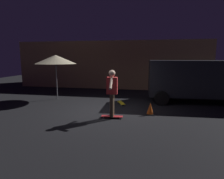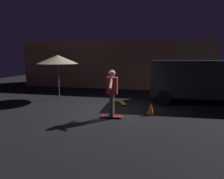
# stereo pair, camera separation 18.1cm
# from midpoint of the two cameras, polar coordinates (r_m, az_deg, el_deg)

# --- Properties ---
(ground_plane) EXTENTS (28.00, 28.00, 0.00)m
(ground_plane) POSITION_cam_midpoint_polar(r_m,az_deg,el_deg) (7.86, -2.62, -6.63)
(ground_plane) COLOR black
(low_building) EXTENTS (13.45, 3.83, 3.29)m
(low_building) POSITION_cam_midpoint_polar(r_m,az_deg,el_deg) (15.21, 0.16, 7.47)
(low_building) COLOR #AD7F56
(low_building) RESTS_ON ground_plane
(parked_van) EXTENTS (4.68, 2.36, 2.03)m
(parked_van) POSITION_cam_midpoint_polar(r_m,az_deg,el_deg) (10.30, 23.36, 3.02)
(parked_van) COLOR black
(parked_van) RESTS_ON ground_plane
(patio_umbrella) EXTENTS (2.10, 2.10, 2.30)m
(patio_umbrella) POSITION_cam_midpoint_polar(r_m,az_deg,el_deg) (10.47, -16.78, 8.49)
(patio_umbrella) COLOR slate
(patio_umbrella) RESTS_ON ground_plane
(skateboard_ridden) EXTENTS (0.79, 0.26, 0.07)m
(skateboard_ridden) POSITION_cam_midpoint_polar(r_m,az_deg,el_deg) (7.09, -0.74, -7.95)
(skateboard_ridden) COLOR #AD1E23
(skateboard_ridden) RESTS_ON ground_plane
(skateboard_spare) EXTENTS (0.49, 0.80, 0.07)m
(skateboard_spare) POSITION_cam_midpoint_polar(r_m,az_deg,el_deg) (9.16, 2.15, -3.93)
(skateboard_spare) COLOR gold
(skateboard_spare) RESTS_ON ground_plane
(skater) EXTENTS (0.39, 0.99, 1.67)m
(skater) POSITION_cam_midpoint_polar(r_m,az_deg,el_deg) (6.86, -0.75, -0.11)
(skater) COLOR brown
(skater) RESTS_ON skateboard_ridden
(traffic_cone) EXTENTS (0.34, 0.34, 0.46)m
(traffic_cone) POSITION_cam_midpoint_polar(r_m,az_deg,el_deg) (7.59, 10.52, -5.71)
(traffic_cone) COLOR black
(traffic_cone) RESTS_ON ground_plane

